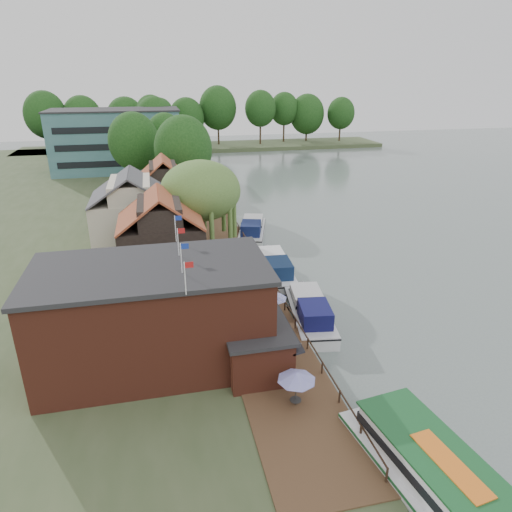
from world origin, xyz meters
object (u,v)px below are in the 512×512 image
willow (201,208)px  umbrella_3 (272,305)px  umbrella_5 (248,278)px  cottage_b (132,209)px  umbrella_4 (249,293)px  swan (367,440)px  tour_boat (456,501)px  umbrella_0 (296,389)px  hotel_block (117,140)px  cottage_c (164,189)px  cruiser_0 (310,309)px  umbrella_1 (286,354)px  cruiser_1 (274,266)px  umbrella_2 (268,332)px  cottage_a (161,235)px  pub (184,312)px  cruiser_2 (252,228)px

willow → umbrella_3: 17.00m
umbrella_5 → cottage_b: bearing=124.4°
cottage_b → umbrella_4: cottage_b is taller
umbrella_4 → swan: umbrella_4 is taller
cottage_b → tour_boat: 42.97m
umbrella_0 → umbrella_3: same height
hotel_block → willow: size_ratio=2.44×
cottage_c → cruiser_0: 31.70m
umbrella_1 → cruiser_1: size_ratio=0.22×
willow → cottage_c: bearing=104.0°
umbrella_0 → cruiser_1: size_ratio=0.22×
cottage_b → willow: willow is taller
tour_boat → hotel_block: bearing=94.6°
cruiser_0 → cruiser_1: bearing=101.6°
umbrella_5 → cruiser_1: size_ratio=0.22×
umbrella_3 → tour_boat: 19.36m
umbrella_0 → tour_boat: size_ratio=0.16×
cruiser_0 → cruiser_1: 9.59m
umbrella_1 → swan: 7.44m
umbrella_0 → umbrella_2: size_ratio=1.00×
umbrella_0 → umbrella_5: size_ratio=1.00×
cottage_a → willow: 6.80m
pub → umbrella_3: size_ratio=8.39×
willow → umbrella_4: bearing=-80.0°
umbrella_3 → umbrella_2: bearing=-108.9°
cruiser_2 → swan: cruiser_2 is taller
cruiser_1 → umbrella_1: bearing=-98.3°
cottage_b → umbrella_1: cottage_b is taller
umbrella_3 → tour_boat: bearing=-78.7°
umbrella_0 → swan: 4.90m
umbrella_3 → cruiser_0: bearing=8.9°
umbrella_0 → cruiser_1: umbrella_0 is taller
umbrella_0 → cruiser_2: bearing=82.2°
cottage_b → umbrella_1: bearing=-69.5°
pub → cottage_a: bearing=93.8°
hotel_block → umbrella_2: (13.96, -71.00, -4.86)m
cottage_b → cruiser_2: bearing=7.2°
pub → cottage_a: 15.05m
umbrella_5 → cruiser_0: size_ratio=0.22×
cottage_b → umbrella_3: 24.11m
willow → umbrella_2: size_ratio=4.39×
umbrella_1 → umbrella_2: same height
umbrella_4 → tour_boat: bearing=-76.4°
cottage_a → cruiser_2: (11.60, 11.84, -3.95)m
umbrella_0 → tour_boat: umbrella_0 is taller
cruiser_1 → tour_boat: size_ratio=0.75×
hotel_block → cruiser_1: hotel_block is taller
tour_boat → umbrella_2: bearing=100.8°
cottage_a → cottage_b: (-3.00, 10.00, 0.00)m
cruiser_2 → pub: bearing=-95.3°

